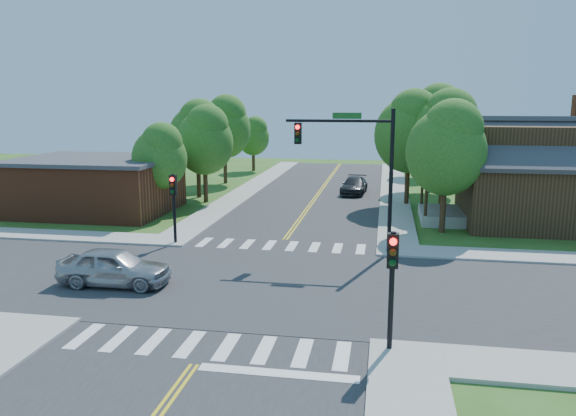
% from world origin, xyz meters
% --- Properties ---
extents(ground, '(100.00, 100.00, 0.00)m').
position_xyz_m(ground, '(0.00, 0.00, 0.00)').
color(ground, '#37571B').
rests_on(ground, ground).
extents(road_ns, '(10.00, 90.00, 0.04)m').
position_xyz_m(road_ns, '(0.00, 0.00, 0.02)').
color(road_ns, '#2D2D30').
rests_on(road_ns, ground).
extents(road_ew, '(90.00, 10.00, 0.04)m').
position_xyz_m(road_ew, '(0.00, 0.00, 0.03)').
color(road_ew, '#2D2D30').
rests_on(road_ew, ground).
extents(intersection_patch, '(10.20, 10.20, 0.06)m').
position_xyz_m(intersection_patch, '(0.00, 0.00, 0.00)').
color(intersection_patch, '#2D2D30').
rests_on(intersection_patch, ground).
extents(sidewalk_ne, '(40.00, 40.00, 0.14)m').
position_xyz_m(sidewalk_ne, '(15.82, 15.82, 0.07)').
color(sidewalk_ne, '#9E9B93').
rests_on(sidewalk_ne, ground).
extents(sidewalk_nw, '(40.00, 40.00, 0.14)m').
position_xyz_m(sidewalk_nw, '(-15.82, 15.82, 0.07)').
color(sidewalk_nw, '#9E9B93').
rests_on(sidewalk_nw, ground).
extents(crosswalk_north, '(8.85, 2.00, 0.01)m').
position_xyz_m(crosswalk_north, '(0.00, 6.20, 0.05)').
color(crosswalk_north, white).
rests_on(crosswalk_north, ground).
extents(crosswalk_south, '(8.85, 2.00, 0.01)m').
position_xyz_m(crosswalk_south, '(0.00, -6.20, 0.05)').
color(crosswalk_south, white).
rests_on(crosswalk_south, ground).
extents(centerline, '(0.30, 90.00, 0.01)m').
position_xyz_m(centerline, '(0.00, 0.00, 0.05)').
color(centerline, yellow).
rests_on(centerline, ground).
extents(stop_bar, '(4.60, 0.45, 0.09)m').
position_xyz_m(stop_bar, '(2.50, -7.60, 0.00)').
color(stop_bar, white).
rests_on(stop_bar, ground).
extents(signal_mast_ne, '(5.30, 0.42, 7.20)m').
position_xyz_m(signal_mast_ne, '(3.91, 5.59, 4.85)').
color(signal_mast_ne, black).
rests_on(signal_mast_ne, ground).
extents(signal_pole_se, '(0.34, 0.42, 3.80)m').
position_xyz_m(signal_pole_se, '(5.60, -5.62, 2.66)').
color(signal_pole_se, black).
rests_on(signal_pole_se, ground).
extents(signal_pole_nw, '(0.34, 0.42, 3.80)m').
position_xyz_m(signal_pole_nw, '(-5.60, 5.58, 2.66)').
color(signal_pole_nw, black).
rests_on(signal_pole_nw, ground).
extents(house_ne, '(13.05, 8.80, 7.11)m').
position_xyz_m(house_ne, '(15.11, 14.23, 3.33)').
color(house_ne, '#301F10').
rests_on(house_ne, ground).
extents(building_nw, '(10.40, 8.40, 3.73)m').
position_xyz_m(building_nw, '(-14.20, 13.20, 1.88)').
color(building_nw, brown).
rests_on(building_nw, ground).
extents(tree_e_a, '(4.53, 4.30, 7.70)m').
position_xyz_m(tree_e_a, '(8.76, 10.90, 5.05)').
color(tree_e_a, '#382314').
rests_on(tree_e_a, ground).
extents(tree_e_b, '(4.96, 4.71, 8.42)m').
position_xyz_m(tree_e_b, '(9.33, 18.07, 5.52)').
color(tree_e_b, '#382314').
rests_on(tree_e_b, ground).
extents(tree_e_c, '(5.27, 5.01, 8.96)m').
position_xyz_m(tree_e_c, '(9.26, 25.90, 5.87)').
color(tree_e_c, '#382314').
rests_on(tree_e_c, ground).
extents(tree_e_d, '(4.11, 3.91, 6.99)m').
position_xyz_m(tree_e_d, '(8.89, 35.10, 4.58)').
color(tree_e_d, '#382314').
rests_on(tree_e_d, ground).
extents(tree_w_a, '(3.65, 3.46, 6.20)m').
position_xyz_m(tree_w_a, '(-9.29, 12.85, 4.06)').
color(tree_w_a, '#382314').
rests_on(tree_w_a, ground).
extents(tree_w_b, '(4.53, 4.30, 7.70)m').
position_xyz_m(tree_w_b, '(-9.08, 19.98, 5.05)').
color(tree_w_b, '#382314').
rests_on(tree_w_b, ground).
extents(tree_w_c, '(4.76, 4.52, 8.09)m').
position_xyz_m(tree_w_c, '(-9.11, 27.59, 5.30)').
color(tree_w_c, '#382314').
rests_on(tree_w_c, ground).
extents(tree_w_d, '(3.46, 3.29, 5.89)m').
position_xyz_m(tree_w_d, '(-8.67, 36.96, 3.85)').
color(tree_w_d, '#382314').
rests_on(tree_w_d, ground).
extents(tree_house, '(4.94, 4.70, 8.41)m').
position_xyz_m(tree_house, '(7.00, 19.22, 5.51)').
color(tree_house, '#382314').
rests_on(tree_house, ground).
extents(tree_bldg, '(4.30, 4.08, 7.31)m').
position_xyz_m(tree_bldg, '(-7.88, 18.02, 4.78)').
color(tree_bldg, '#382314').
rests_on(tree_bldg, ground).
extents(car_silver, '(1.98, 4.67, 1.57)m').
position_xyz_m(car_silver, '(-5.61, -1.24, 0.79)').
color(car_silver, '#ADAEB4').
rests_on(car_silver, ground).
extents(car_dgrey, '(2.53, 4.88, 1.34)m').
position_xyz_m(car_dgrey, '(2.87, 23.55, 0.67)').
color(car_dgrey, '#27292C').
rests_on(car_dgrey, ground).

